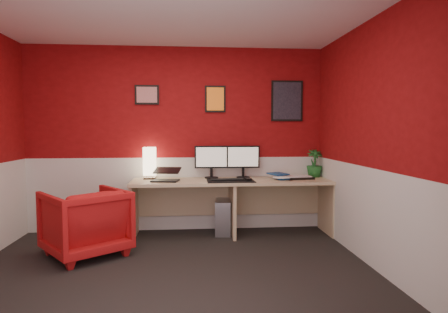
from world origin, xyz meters
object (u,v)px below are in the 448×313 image
shoji_lamp (150,164)px  monitor_right (243,156)px  zen_tray (299,178)px  armchair (86,222)px  potted_plant (314,163)px  desk (232,207)px  laptop (165,173)px  monitor_left (211,157)px  pc_tower (223,216)px

shoji_lamp → monitor_right: 1.25m
shoji_lamp → zen_tray: (1.97, -0.19, -0.18)m
shoji_lamp → armchair: bearing=-125.1°
monitor_right → potted_plant: size_ratio=1.53×
desk → laptop: bearing=-175.1°
potted_plant → zen_tray: bearing=-145.7°
monitor_left → laptop: bearing=-155.7°
zen_tray → pc_tower: size_ratio=0.78×
monitor_right → zen_tray: 0.79m
monitor_left → armchair: monitor_left is taller
shoji_lamp → laptop: 0.36m
desk → monitor_left: monitor_left is taller
monitor_left → zen_tray: monitor_left is taller
monitor_left → pc_tower: size_ratio=1.29×
shoji_lamp → monitor_left: monitor_left is taller
shoji_lamp → desk: bearing=-10.5°
desk → potted_plant: bearing=9.9°
desk → potted_plant: 1.30m
laptop → zen_tray: size_ratio=0.94×
zen_tray → potted_plant: (0.27, 0.19, 0.17)m
pc_tower → armchair: bearing=-147.1°
shoji_lamp → armchair: (-0.62, -0.87, -0.56)m
monitor_left → monitor_right: 0.43m
shoji_lamp → pc_tower: 1.21m
laptop → zen_tray: bearing=13.6°
desk → pc_tower: 0.21m
monitor_left → armchair: (-1.44, -0.87, -0.65)m
laptop → potted_plant: 2.04m
armchair → pc_tower: bearing=168.6°
laptop → monitor_right: size_ratio=0.57×
zen_tray → armchair: zen_tray is taller
potted_plant → pc_tower: potted_plant is taller
pc_tower → armchair: (-1.59, -0.78, 0.14)m
potted_plant → monitor_right: bearing=-179.8°
laptop → pc_tower: bearing=24.1°
armchair → potted_plant: bearing=159.5°
pc_tower → armchair: 1.78m
laptop → armchair: (-0.83, -0.60, -0.47)m
zen_tray → armchair: (-2.58, -0.69, -0.38)m
zen_tray → monitor_left: bearing=170.9°
monitor_right → pc_tower: (-0.28, -0.09, -0.80)m
monitor_right → armchair: monitor_right is taller
laptop → monitor_left: 0.68m
desk → pc_tower: size_ratio=5.78×
desk → shoji_lamp: (-1.08, 0.20, 0.56)m
armchair → monitor_right: bearing=167.5°
potted_plant → armchair: 3.04m
shoji_lamp → laptop: bearing=-51.4°
shoji_lamp → armchair: size_ratio=0.50×
desk → pc_tower: (-0.11, 0.11, -0.14)m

